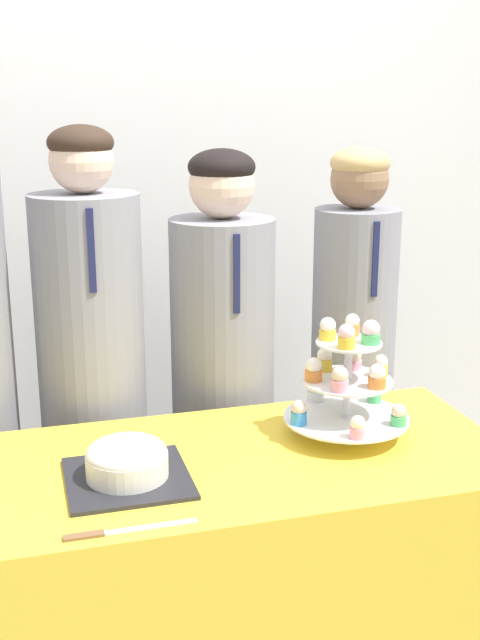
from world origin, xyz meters
name	(u,v)px	position (x,y,z in m)	size (l,w,h in m)	color
wall_back	(156,174)	(0.00, 1.34, 1.35)	(9.00, 0.06, 2.70)	silver
table	(239,597)	(0.00, 0.31, 0.38)	(1.32, 0.62, 0.77)	yellow
round_cake	(127,462)	(-0.27, 0.26, 0.82)	(0.27, 0.27, 0.10)	#232328
cake_knife	(108,533)	(-0.34, 0.04, 0.77)	(0.27, 0.02, 0.01)	silver
cupcake_stand	(347,381)	(0.30, 0.36, 0.92)	(0.32, 0.32, 0.31)	silver
student_1	(94,409)	(-0.29, 0.83, 0.72)	(0.30, 0.31, 1.53)	gray
student_2	(223,406)	(0.10, 0.83, 0.69)	(0.31, 0.31, 1.46)	gray
student_3	(351,389)	(0.52, 0.83, 0.71)	(0.26, 0.27, 1.46)	gray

